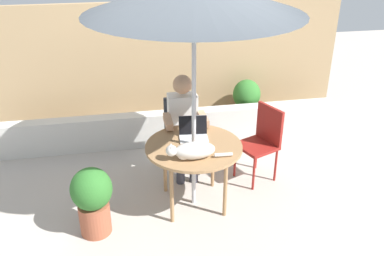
{
  "coord_description": "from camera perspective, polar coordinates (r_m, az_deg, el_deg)",
  "views": [
    {
      "loc": [
        -0.7,
        -3.67,
        2.79
      ],
      "look_at": [
        0.0,
        0.1,
        0.87
      ],
      "focal_mm": 38.83,
      "sensor_mm": 36.0,
      "label": 1
    }
  ],
  "objects": [
    {
      "name": "person_seated",
      "position": [
        4.84,
        -1.17,
        0.99
      ],
      "size": [
        0.48,
        0.48,
        1.24
      ],
      "color": "white",
      "rests_on": "ground"
    },
    {
      "name": "chair_empty",
      "position": [
        4.9,
        9.66,
        -1.29
      ],
      "size": [
        0.52,
        0.52,
        0.9
      ],
      "color": "maroon",
      "rests_on": "ground"
    },
    {
      "name": "fence_back",
      "position": [
        6.11,
        -3.47,
        8.61
      ],
      "size": [
        5.16,
        0.08,
        1.83
      ],
      "primitive_type": "cube",
      "color": "tan",
      "rests_on": "ground"
    },
    {
      "name": "chair_occupied",
      "position": [
        5.06,
        -1.44,
        0.02
      ],
      "size": [
        0.4,
        0.4,
        0.9
      ],
      "color": "#33383F",
      "rests_on": "ground"
    },
    {
      "name": "ground_plane",
      "position": [
        4.67,
        0.23,
        -10.16
      ],
      "size": [
        14.0,
        14.0,
        0.0
      ],
      "primitive_type": "plane",
      "color": "#ADA399"
    },
    {
      "name": "potted_plant_near_fence",
      "position": [
        4.15,
        -13.51,
        -9.37
      ],
      "size": [
        0.4,
        0.4,
        0.72
      ],
      "color": "#9E5138",
      "rests_on": "ground"
    },
    {
      "name": "laptop",
      "position": [
        4.41,
        0.17,
        -0.48
      ],
      "size": [
        0.32,
        0.28,
        0.21
      ],
      "color": "silver",
      "rests_on": "patio_table"
    },
    {
      "name": "cat",
      "position": [
        4.01,
        0.03,
        -3.15
      ],
      "size": [
        0.65,
        0.19,
        0.17
      ],
      "color": "silver",
      "rests_on": "patio_table"
    },
    {
      "name": "patio_table",
      "position": [
        4.3,
        0.24,
        -3.1
      ],
      "size": [
        1.01,
        1.01,
        0.72
      ],
      "color": "#9E754C",
      "rests_on": "ground"
    },
    {
      "name": "potted_plant_by_chair",
      "position": [
        6.21,
        7.48,
        3.87
      ],
      "size": [
        0.41,
        0.41,
        0.72
      ],
      "color": "#9E5138",
      "rests_on": "ground"
    },
    {
      "name": "planter_wall_low",
      "position": [
        5.75,
        -2.43,
        0.12
      ],
      "size": [
        4.64,
        0.2,
        0.46
      ],
      "primitive_type": "cube",
      "color": "beige",
      "rests_on": "ground"
    }
  ]
}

